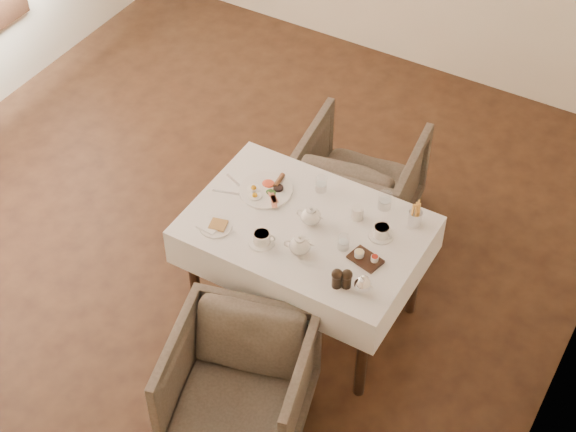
# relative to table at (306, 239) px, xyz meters

# --- Properties ---
(table) EXTENTS (1.28, 0.88, 0.75)m
(table) POSITION_rel_table_xyz_m (0.00, 0.00, 0.00)
(table) COLOR black
(table) RESTS_ON ground
(armchair_near) EXTENTS (0.87, 0.88, 0.66)m
(armchair_near) POSITION_rel_table_xyz_m (0.07, -0.82, -0.31)
(armchair_near) COLOR #453B32
(armchair_near) RESTS_ON ground
(armchair_far) EXTENTS (0.81, 0.83, 0.68)m
(armchair_far) POSITION_rel_table_xyz_m (-0.10, 0.89, -0.30)
(armchair_far) COLOR #453B32
(armchair_far) RESTS_ON ground
(breakfast_plate) EXTENTS (0.30, 0.30, 0.04)m
(breakfast_plate) POSITION_rel_table_xyz_m (-0.32, 0.12, 0.13)
(breakfast_plate) COLOR white
(breakfast_plate) RESTS_ON table
(side_plate) EXTENTS (0.18, 0.18, 0.02)m
(side_plate) POSITION_rel_table_xyz_m (-0.42, -0.27, 0.12)
(side_plate) COLOR white
(side_plate) RESTS_ON table
(teapot_centre) EXTENTS (0.17, 0.14, 0.12)m
(teapot_centre) POSITION_rel_table_xyz_m (0.02, 0.02, 0.18)
(teapot_centre) COLOR white
(teapot_centre) RESTS_ON table
(teapot_front) EXTENTS (0.19, 0.17, 0.13)m
(teapot_front) POSITION_rel_table_xyz_m (0.07, -0.20, 0.18)
(teapot_front) COLOR white
(teapot_front) RESTS_ON table
(creamer) EXTENTS (0.08, 0.08, 0.08)m
(creamer) POSITION_rel_table_xyz_m (0.22, 0.18, 0.16)
(creamer) COLOR white
(creamer) RESTS_ON table
(teacup_near) EXTENTS (0.14, 0.14, 0.07)m
(teacup_near) POSITION_rel_table_xyz_m (-0.14, -0.24, 0.15)
(teacup_near) COLOR white
(teacup_near) RESTS_ON table
(teacup_far) EXTENTS (0.14, 0.14, 0.07)m
(teacup_far) POSITION_rel_table_xyz_m (0.39, 0.13, 0.15)
(teacup_far) COLOR white
(teacup_far) RESTS_ON table
(glass_left) EXTENTS (0.08, 0.08, 0.09)m
(glass_left) POSITION_rel_table_xyz_m (-0.06, 0.28, 0.16)
(glass_left) COLOR silver
(glass_left) RESTS_ON table
(glass_mid) EXTENTS (0.08, 0.08, 0.09)m
(glass_mid) POSITION_rel_table_xyz_m (0.25, -0.05, 0.16)
(glass_mid) COLOR silver
(glass_mid) RESTS_ON table
(glass_right) EXTENTS (0.10, 0.10, 0.10)m
(glass_right) POSITION_rel_table_xyz_m (0.31, 0.34, 0.17)
(glass_right) COLOR silver
(glass_right) RESTS_ON table
(condiment_board) EXTENTS (0.19, 0.15, 0.04)m
(condiment_board) POSITION_rel_table_xyz_m (0.39, -0.07, 0.13)
(condiment_board) COLOR black
(condiment_board) RESTS_ON table
(pepper_mill_left) EXTENTS (0.07, 0.07, 0.12)m
(pepper_mill_left) POSITION_rel_table_xyz_m (0.35, -0.30, 0.18)
(pepper_mill_left) COLOR black
(pepper_mill_left) RESTS_ON table
(pepper_mill_right) EXTENTS (0.07, 0.07, 0.12)m
(pepper_mill_right) POSITION_rel_table_xyz_m (0.39, -0.28, 0.18)
(pepper_mill_right) COLOR black
(pepper_mill_right) RESTS_ON table
(silver_pot) EXTENTS (0.12, 0.11, 0.12)m
(silver_pot) POSITION_rel_table_xyz_m (0.48, -0.27, 0.17)
(silver_pot) COLOR white
(silver_pot) RESTS_ON table
(fries_cup) EXTENTS (0.07, 0.07, 0.16)m
(fries_cup) POSITION_rel_table_xyz_m (0.51, 0.30, 0.19)
(fries_cup) COLOR silver
(fries_cup) RESTS_ON table
(cutlery_fork) EXTENTS (0.18, 0.08, 0.00)m
(cutlery_fork) POSITION_rel_table_xyz_m (-0.51, 0.09, 0.12)
(cutlery_fork) COLOR silver
(cutlery_fork) RESTS_ON table
(cutlery_knife) EXTENTS (0.17, 0.06, 0.00)m
(cutlery_knife) POSITION_rel_table_xyz_m (-0.51, -0.00, 0.12)
(cutlery_knife) COLOR silver
(cutlery_knife) RESTS_ON table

